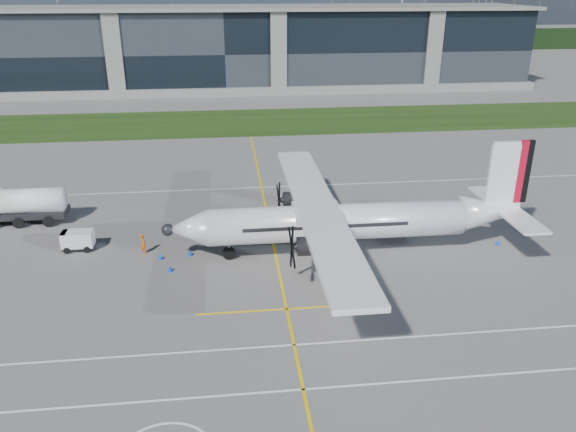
# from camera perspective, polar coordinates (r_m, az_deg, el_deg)

# --- Properties ---
(ground) EXTENTS (400.00, 400.00, 0.00)m
(ground) POSITION_cam_1_polar(r_m,az_deg,el_deg) (80.35, -5.97, 8.12)
(ground) COLOR #585653
(ground) RESTS_ON ground
(grass_strip) EXTENTS (400.00, 18.00, 0.04)m
(grass_strip) POSITION_cam_1_polar(r_m,az_deg,el_deg) (88.11, -6.07, 9.44)
(grass_strip) COLOR #1A320D
(grass_strip) RESTS_ON ground
(terminal_building) EXTENTS (120.00, 20.00, 15.00)m
(terminal_building) POSITION_cam_1_polar(r_m,az_deg,el_deg) (118.45, -6.48, 16.50)
(terminal_building) COLOR black
(terminal_building) RESTS_ON ground
(tree_line) EXTENTS (400.00, 6.00, 6.00)m
(tree_line) POSITION_cam_1_polar(r_m,az_deg,el_deg) (178.60, -6.60, 17.12)
(tree_line) COLOR black
(tree_line) RESTS_ON ground
(yellow_taxiway_centerline) EXTENTS (0.20, 70.00, 0.01)m
(yellow_taxiway_centerline) POSITION_cam_1_polar(r_m,az_deg,el_deg) (51.97, -2.09, -0.05)
(yellow_taxiway_centerline) COLOR yellow
(yellow_taxiway_centerline) RESTS_ON ground
(white_lane_line) EXTENTS (90.00, 0.15, 0.01)m
(white_lane_line) POSITION_cam_1_polar(r_m,az_deg,el_deg) (31.17, -4.17, -17.57)
(white_lane_line) COLOR white
(white_lane_line) RESTS_ON ground
(turboprop_aircraft) EXTENTS (28.53, 29.59, 8.88)m
(turboprop_aircraft) POSITION_cam_1_polar(r_m,az_deg,el_deg) (43.56, 6.39, 1.48)
(turboprop_aircraft) COLOR white
(turboprop_aircraft) RESTS_ON ground
(fuel_tanker_truck) EXTENTS (8.48, 2.76, 3.18)m
(fuel_tanker_truck) POSITION_cam_1_polar(r_m,az_deg,el_deg) (55.70, -26.22, 0.87)
(fuel_tanker_truck) COLOR white
(fuel_tanker_truck) RESTS_ON ground
(baggage_tug) EXTENTS (2.61, 1.56, 1.56)m
(baggage_tug) POSITION_cam_1_polar(r_m,az_deg,el_deg) (48.43, -20.56, -2.35)
(baggage_tug) COLOR silver
(baggage_tug) RESTS_ON ground
(ground_crew_person) EXTENTS (0.72, 0.89, 1.92)m
(ground_crew_person) POSITION_cam_1_polar(r_m,az_deg,el_deg) (46.10, -14.49, -2.61)
(ground_crew_person) COLOR #F25907
(ground_crew_person) RESTS_ON ground
(safety_cone_nose_stbd) EXTENTS (0.36, 0.36, 0.50)m
(safety_cone_nose_stbd) POSITION_cam_1_polar(r_m,az_deg,el_deg) (45.28, -9.91, -3.67)
(safety_cone_nose_stbd) COLOR blue
(safety_cone_nose_stbd) RESTS_ON ground
(safety_cone_stbdwing) EXTENTS (0.36, 0.36, 0.50)m
(safety_cone_stbdwing) POSITION_cam_1_polar(r_m,az_deg,el_deg) (57.55, 0.85, 2.54)
(safety_cone_stbdwing) COLOR blue
(safety_cone_stbdwing) RESTS_ON ground
(safety_cone_nose_port) EXTENTS (0.36, 0.36, 0.50)m
(safety_cone_nose_port) POSITION_cam_1_polar(r_m,az_deg,el_deg) (43.17, -11.88, -5.21)
(safety_cone_nose_port) COLOR blue
(safety_cone_nose_port) RESTS_ON ground
(safety_cone_fwd) EXTENTS (0.36, 0.36, 0.50)m
(safety_cone_fwd) POSITION_cam_1_polar(r_m,az_deg,el_deg) (45.14, -12.82, -4.00)
(safety_cone_fwd) COLOR blue
(safety_cone_fwd) RESTS_ON ground
(safety_cone_tail) EXTENTS (0.36, 0.36, 0.50)m
(safety_cone_tail) POSITION_cam_1_polar(r_m,az_deg,el_deg) (49.52, 20.58, -2.47)
(safety_cone_tail) COLOR blue
(safety_cone_tail) RESTS_ON ground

